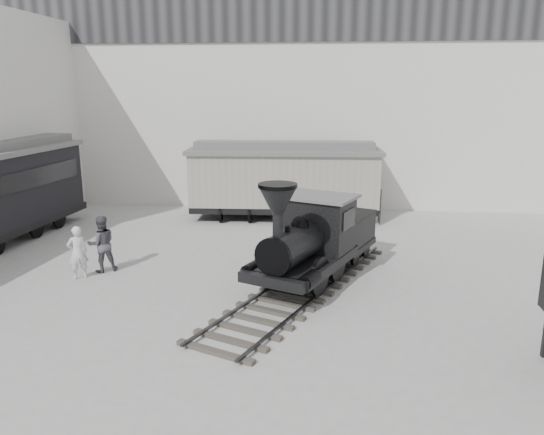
# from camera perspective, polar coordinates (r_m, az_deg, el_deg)

# --- Properties ---
(ground) EXTENTS (90.00, 90.00, 0.00)m
(ground) POSITION_cam_1_polar(r_m,az_deg,el_deg) (13.74, -1.07, -11.82)
(ground) COLOR #9E9E9B
(north_wall) EXTENTS (34.00, 2.51, 11.00)m
(north_wall) POSITION_cam_1_polar(r_m,az_deg,el_deg) (27.32, 2.70, 13.03)
(north_wall) COLOR silver
(north_wall) RESTS_ON ground
(locomotive) EXTENTS (5.71, 9.66, 3.40)m
(locomotive) POSITION_cam_1_polar(r_m,az_deg,el_deg) (16.42, 4.38, -2.81)
(locomotive) COLOR #3D3731
(locomotive) RESTS_ON ground
(boxcar) EXTENTS (8.83, 3.12, 3.57)m
(boxcar) POSITION_cam_1_polar(r_m,az_deg,el_deg) (24.31, 1.30, 4.21)
(boxcar) COLOR black
(boxcar) RESTS_ON ground
(visitor_a) EXTENTS (0.75, 0.70, 1.72)m
(visitor_a) POSITION_cam_1_polar(r_m,az_deg,el_deg) (17.90, -20.17, -3.54)
(visitor_a) COLOR silver
(visitor_a) RESTS_ON ground
(visitor_b) EXTENTS (1.16, 1.10, 1.89)m
(visitor_b) POSITION_cam_1_polar(r_m,az_deg,el_deg) (18.28, -17.86, -2.72)
(visitor_b) COLOR #4B4A52
(visitor_b) RESTS_ON ground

